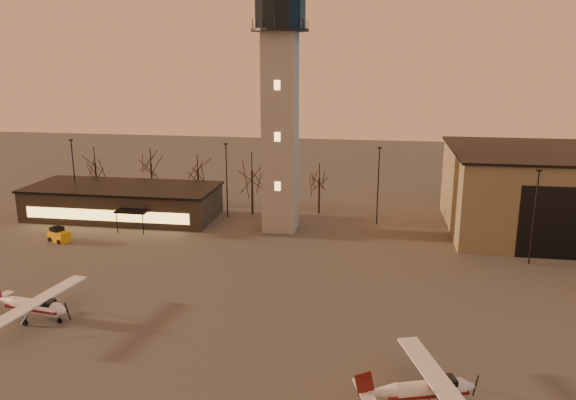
{
  "coord_description": "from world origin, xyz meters",
  "views": [
    {
      "loc": [
        11.85,
        -36.94,
        21.26
      ],
      "look_at": [
        3.72,
        13.0,
        8.24
      ],
      "focal_mm": 35.0,
      "sensor_mm": 36.0,
      "label": 1
    }
  ],
  "objects": [
    {
      "name": "tree_row",
      "position": [
        -13.7,
        39.16,
        5.94
      ],
      "size": [
        37.2,
        9.2,
        8.8
      ],
      "color": "black",
      "rests_on": "ground"
    },
    {
      "name": "ground",
      "position": [
        0.0,
        0.0,
        0.0
      ],
      "size": [
        220.0,
        220.0,
        0.0
      ],
      "primitive_type": "plane",
      "color": "#3E3C3A",
      "rests_on": "ground"
    },
    {
      "name": "cessna_rear",
      "position": [
        -15.39,
        1.79,
        0.97
      ],
      "size": [
        8.23,
        10.37,
        2.85
      ],
      "rotation": [
        0.0,
        0.0,
        -0.14
      ],
      "color": "silver",
      "rests_on": "ground"
    },
    {
      "name": "cessna_front",
      "position": [
        15.67,
        -5.2,
        0.99
      ],
      "size": [
        8.41,
        10.34,
        2.89
      ],
      "rotation": [
        0.0,
        0.0,
        0.32
      ],
      "color": "silver",
      "rests_on": "ground"
    },
    {
      "name": "service_cart",
      "position": [
        -25.02,
        20.99,
        0.64
      ],
      "size": [
        2.99,
        2.5,
        1.67
      ],
      "rotation": [
        0.0,
        0.0,
        -0.43
      ],
      "color": "orange",
      "rests_on": "ground"
    },
    {
      "name": "control_tower",
      "position": [
        0.0,
        30.0,
        16.33
      ],
      "size": [
        6.8,
        6.8,
        32.6
      ],
      "color": "gray",
      "rests_on": "ground"
    },
    {
      "name": "terminal",
      "position": [
        -21.99,
        31.98,
        2.16
      ],
      "size": [
        25.4,
        12.2,
        4.3
      ],
      "color": "black",
      "rests_on": "ground"
    },
    {
      "name": "light_poles",
      "position": [
        0.5,
        31.0,
        5.41
      ],
      "size": [
        58.5,
        12.25,
        10.14
      ],
      "color": "black",
      "rests_on": "ground"
    }
  ]
}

